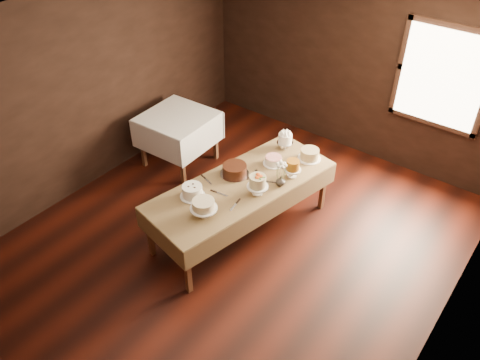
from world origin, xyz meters
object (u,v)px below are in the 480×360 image
cake_lattice (273,161)px  cake_server_b (233,207)px  cake_server_a (222,194)px  cake_flowers (258,186)px  cake_meringue (285,142)px  cake_server_c (254,173)px  flower_vase (280,181)px  cake_caramel (292,169)px  side_table (178,122)px  cake_cream (204,208)px  cake_chocolate (235,170)px  cake_server_d (273,182)px  cake_speckled (310,154)px  display_table (242,188)px  cake_swirl (192,192)px  cake_server_e (208,181)px

cake_lattice → cake_server_b: (0.12, -1.00, -0.04)m
cake_server_a → cake_flowers: bearing=32.0°
cake_meringue → cake_server_c: (0.00, -0.71, -0.10)m
flower_vase → cake_caramel: bearing=85.3°
side_table → cake_cream: size_ratio=3.22×
cake_meringue → cake_server_a: (-0.05, -1.30, -0.10)m
cake_lattice → cake_chocolate: (-0.26, -0.49, 0.02)m
side_table → cake_server_d: 2.03m
cake_speckled → flower_vase: size_ratio=2.69×
cake_server_b → cake_lattice: bearing=177.3°
display_table → cake_meringue: size_ratio=10.88×
cake_speckled → flower_vase: cake_speckled is taller
side_table → cake_server_c: bearing=-12.7°
cake_server_b → cake_server_d: 0.68m
cake_meringue → cake_server_a: cake_meringue is taller
cake_meringue → cake_server_c: cake_meringue is taller
cake_server_c → cake_caramel: bearing=-69.3°
cake_server_c → cake_swirl: bearing=151.8°
display_table → cake_flowers: 0.32m
display_table → cake_server_c: 0.29m
cake_server_b → cake_server_e: (-0.55, 0.20, 0.00)m
cake_meringue → cake_server_d: 0.80m
cake_server_c → flower_vase: flower_vase is taller
side_table → cake_server_b: size_ratio=4.22×
cake_speckled → cake_server_a: 1.36m
cake_chocolate → flower_vase: (0.58, 0.17, -0.01)m
cake_cream → side_table: bearing=141.1°
side_table → cake_server_b: bearing=-29.5°
cake_speckled → cake_server_c: cake_speckled is taller
cake_meringue → cake_flowers: 1.06m
cake_meringue → cake_chocolate: 0.91m
side_table → cake_server_c: size_ratio=4.22×
cake_server_d → cake_server_b: bearing=-129.6°
cake_meringue → cake_flowers: cake_flowers is taller
cake_server_e → cake_chocolate: bearing=79.8°
cake_server_e → side_table: bearing=165.1°
cake_lattice → cake_server_a: (-0.13, -0.90, -0.04)m
cake_cream → cake_server_c: size_ratio=1.31×
cake_server_a → cake_lattice: bearing=73.5°
display_table → cake_server_a: bearing=-101.4°
cake_server_a → cake_server_c: (0.05, 0.58, 0.00)m
cake_speckled → cake_server_e: (-0.74, -1.19, -0.07)m
cake_meringue → cake_caramel: size_ratio=0.95×
cake_flowers → cake_server_c: cake_flowers is taller
cake_server_a → cake_server_e: bearing=154.8°
cake_caramel → cake_server_a: size_ratio=1.05×
cake_swirl → cake_server_b: (0.51, 0.14, -0.07)m
display_table → cake_server_a: size_ratio=10.82×
cake_server_d → cake_swirl: bearing=-158.1°
flower_vase → cake_server_b: bearing=-106.4°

